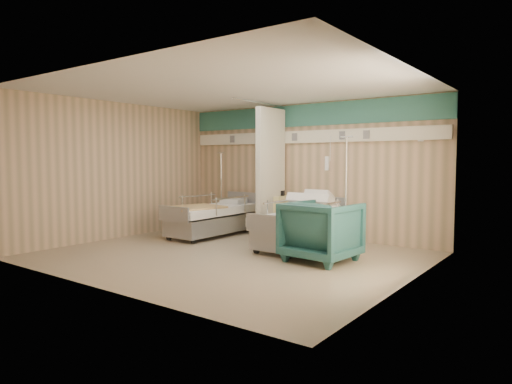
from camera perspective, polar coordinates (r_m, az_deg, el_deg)
ground at (r=7.82m, az=-3.31°, el=-7.93°), size 6.00×5.00×0.00m
room_walls at (r=7.87m, az=-2.35°, el=5.80°), size 6.04×5.04×2.82m
bed_right at (r=8.47m, az=5.49°, el=-4.85°), size 1.00×2.16×0.63m
bed_left at (r=9.77m, az=-5.68°, el=-3.65°), size 1.00×2.16×0.63m
bedside_cabinet at (r=9.81m, az=2.43°, el=-2.95°), size 0.50×0.48×0.85m
visitor_armchair at (r=7.38m, az=8.18°, el=-4.86°), size 1.12×1.15×0.97m
waffle_blanket at (r=7.31m, az=8.47°, el=-0.83°), size 0.81×0.76×0.08m
iv_stand_right at (r=8.99m, az=11.13°, el=-3.68°), size 0.37×0.37×2.07m
iv_stand_left at (r=10.75m, az=-4.35°, el=-2.65°), size 0.32×0.32×1.80m
call_remote at (r=8.44m, az=5.57°, el=-2.57°), size 0.21×0.13×0.04m
tan_blanket at (r=9.42m, az=-7.79°, el=-1.90°), size 1.09×1.27×0.04m
toiletry_bag at (r=9.81m, az=2.99°, el=-0.14°), size 0.23×0.19×0.11m
white_cup at (r=9.90m, az=2.52°, el=-0.06°), size 0.11×0.11×0.12m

